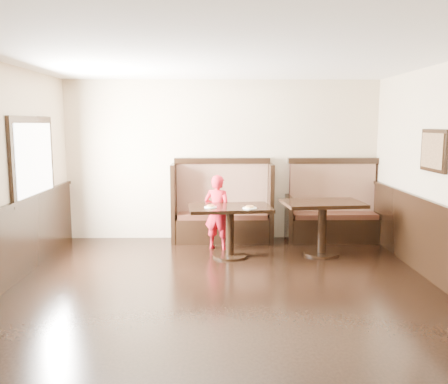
{
  "coord_description": "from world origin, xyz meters",
  "views": [
    {
      "loc": [
        -0.09,
        -4.87,
        2.05
      ],
      "look_at": [
        0.02,
        2.35,
        1.0
      ],
      "focal_mm": 38.0,
      "sensor_mm": 36.0,
      "label": 1
    }
  ],
  "objects_px": {
    "table_neighbor": "(322,215)",
    "child": "(218,212)",
    "table_main": "(230,218)",
    "booth_main": "(222,211)",
    "booth_neighbor": "(333,213)"
  },
  "relations": [
    {
      "from": "table_main",
      "to": "table_neighbor",
      "type": "bearing_deg",
      "value": -1.21
    },
    {
      "from": "booth_main",
      "to": "table_neighbor",
      "type": "xyz_separation_m",
      "value": [
        1.56,
        -0.92,
        0.1
      ]
    },
    {
      "from": "table_main",
      "to": "child",
      "type": "distance_m",
      "value": 0.49
    },
    {
      "from": "booth_main",
      "to": "booth_neighbor",
      "type": "xyz_separation_m",
      "value": [
        1.95,
        -0.0,
        -0.05
      ]
    },
    {
      "from": "booth_main",
      "to": "child",
      "type": "distance_m",
      "value": 0.6
    },
    {
      "from": "booth_neighbor",
      "to": "table_neighbor",
      "type": "distance_m",
      "value": 1.01
    },
    {
      "from": "booth_neighbor",
      "to": "table_neighbor",
      "type": "relative_size",
      "value": 1.29
    },
    {
      "from": "table_main",
      "to": "table_neighbor",
      "type": "relative_size",
      "value": 1.03
    },
    {
      "from": "table_main",
      "to": "child",
      "type": "height_order",
      "value": "child"
    },
    {
      "from": "table_neighbor",
      "to": "child",
      "type": "bearing_deg",
      "value": 162.55
    },
    {
      "from": "booth_main",
      "to": "booth_neighbor",
      "type": "bearing_deg",
      "value": -0.05
    },
    {
      "from": "table_main",
      "to": "child",
      "type": "xyz_separation_m",
      "value": [
        -0.19,
        0.45,
        0.01
      ]
    },
    {
      "from": "table_main",
      "to": "child",
      "type": "relative_size",
      "value": 1.07
    },
    {
      "from": "table_main",
      "to": "child",
      "type": "bearing_deg",
      "value": 106.61
    },
    {
      "from": "table_neighbor",
      "to": "child",
      "type": "xyz_separation_m",
      "value": [
        -1.64,
        0.33,
        -0.01
      ]
    }
  ]
}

